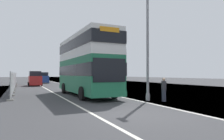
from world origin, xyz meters
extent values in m
cube|color=#38383A|center=(0.00, 0.00, -0.05)|extent=(140.00, 280.00, 0.10)
cube|color=#B2AFA8|center=(2.82, 0.00, 0.00)|extent=(0.24, 196.00, 0.01)
cube|color=silver|center=(-1.68, 0.00, 0.00)|extent=(0.16, 168.00, 0.01)
cube|color=#1E6B47|center=(0.48, 9.05, 1.78)|extent=(2.72, 10.15, 2.87)
cube|color=white|center=(0.48, 9.05, 3.42)|extent=(2.72, 10.15, 0.40)
cube|color=white|center=(0.48, 9.05, 4.40)|extent=(2.70, 10.04, 1.58)
cube|color=black|center=(0.48, 9.05, 2.21)|extent=(2.75, 10.25, 0.92)
cube|color=black|center=(0.48, 9.05, 4.40)|extent=(2.74, 10.20, 0.87)
cube|color=black|center=(0.56, 3.98, 2.14)|extent=(2.35, 0.10, 1.58)
cube|color=orange|center=(0.56, 3.98, 4.84)|extent=(1.40, 0.08, 0.32)
cube|color=#1E6B47|center=(0.48, 9.05, 0.53)|extent=(2.75, 10.25, 0.36)
cylinder|color=black|center=(-0.74, 5.89, 0.50)|extent=(0.32, 1.00, 1.00)
cylinder|color=black|center=(1.81, 5.94, 0.50)|extent=(0.32, 1.00, 1.00)
cylinder|color=black|center=(-0.85, 11.80, 0.50)|extent=(0.32, 1.00, 1.00)
cylinder|color=black|center=(1.71, 11.85, 0.50)|extent=(0.32, 1.00, 1.00)
cylinder|color=gray|center=(3.45, 3.81, 4.26)|extent=(0.18, 0.18, 8.52)
cylinder|color=gray|center=(3.45, 3.81, 0.25)|extent=(0.29, 0.29, 0.50)
cube|color=orange|center=(3.72, 9.52, 0.96)|extent=(1.55, 0.29, 0.20)
cube|color=white|center=(3.72, 9.52, 0.64)|extent=(1.55, 0.29, 0.20)
cube|color=orange|center=(3.03, 9.61, 0.48)|extent=(0.08, 0.08, 0.96)
cube|color=black|center=(3.03, 9.61, 0.04)|extent=(0.20, 0.45, 0.08)
cube|color=orange|center=(4.41, 9.43, 0.48)|extent=(0.08, 0.08, 0.96)
cube|color=black|center=(4.41, 9.43, 0.04)|extent=(0.20, 0.45, 0.08)
cube|color=#A8AAAD|center=(-5.43, 9.41, 1.04)|extent=(0.04, 3.26, 1.97)
cube|color=#A8AAAD|center=(-5.43, 12.81, 1.04)|extent=(0.04, 3.26, 1.97)
cube|color=#A8AAAD|center=(-5.43, 16.21, 1.04)|extent=(0.04, 3.26, 1.97)
cube|color=#A8AAAD|center=(-5.43, 19.61, 1.04)|extent=(0.04, 3.26, 1.97)
cube|color=#A8AAAD|center=(-5.43, 23.01, 1.04)|extent=(0.04, 3.26, 1.97)
cube|color=#A8AAAD|center=(-5.43, 26.41, 1.04)|extent=(0.04, 3.26, 1.97)
cube|color=#A8AAAD|center=(-5.43, 29.81, 1.04)|extent=(0.04, 3.26, 1.97)
cube|color=#A8AAAD|center=(-5.43, 33.21, 1.04)|extent=(0.04, 3.26, 1.97)
cylinder|color=#939699|center=(-5.43, 7.71, 1.04)|extent=(0.06, 0.06, 2.07)
cube|color=gray|center=(-5.43, 7.71, 0.06)|extent=(0.44, 0.20, 0.12)
cylinder|color=#939699|center=(-5.43, 11.11, 1.04)|extent=(0.06, 0.06, 2.07)
cube|color=gray|center=(-5.43, 11.11, 0.06)|extent=(0.44, 0.20, 0.12)
cylinder|color=#939699|center=(-5.43, 14.51, 1.04)|extent=(0.06, 0.06, 2.07)
cube|color=gray|center=(-5.43, 14.51, 0.06)|extent=(0.44, 0.20, 0.12)
cylinder|color=#939699|center=(-5.43, 17.91, 1.04)|extent=(0.06, 0.06, 2.07)
cube|color=gray|center=(-5.43, 17.91, 0.06)|extent=(0.44, 0.20, 0.12)
cylinder|color=#939699|center=(-5.43, 21.31, 1.04)|extent=(0.06, 0.06, 2.07)
cube|color=gray|center=(-5.43, 21.31, 0.06)|extent=(0.44, 0.20, 0.12)
cylinder|color=#939699|center=(-5.43, 24.71, 1.04)|extent=(0.06, 0.06, 2.07)
cube|color=gray|center=(-5.43, 24.71, 0.06)|extent=(0.44, 0.20, 0.12)
cylinder|color=#939699|center=(-5.43, 28.11, 1.04)|extent=(0.06, 0.06, 2.07)
cube|color=gray|center=(-5.43, 28.11, 0.06)|extent=(0.44, 0.20, 0.12)
cylinder|color=#939699|center=(-5.43, 31.51, 1.04)|extent=(0.06, 0.06, 2.07)
cube|color=gray|center=(-5.43, 31.51, 0.06)|extent=(0.44, 0.20, 0.12)
cylinder|color=#939699|center=(-5.43, 34.91, 1.04)|extent=(0.06, 0.06, 2.07)
cube|color=gray|center=(-5.43, 34.91, 0.06)|extent=(0.44, 0.20, 0.12)
cube|color=maroon|center=(-2.56, 26.72, 0.88)|extent=(1.85, 4.55, 1.39)
cube|color=black|center=(-2.56, 26.72, 1.96)|extent=(1.70, 2.50, 0.78)
cylinder|color=black|center=(-1.64, 28.13, 0.30)|extent=(0.20, 0.60, 0.60)
cylinder|color=black|center=(-3.48, 28.13, 0.30)|extent=(0.20, 0.60, 0.60)
cylinder|color=black|center=(-1.64, 25.31, 0.30)|extent=(0.20, 0.60, 0.60)
cylinder|color=black|center=(-3.48, 25.31, 0.30)|extent=(0.20, 0.60, 0.60)
cube|color=navy|center=(-0.31, 36.04, 0.86)|extent=(1.89, 3.82, 1.35)
cube|color=black|center=(-0.31, 36.04, 1.90)|extent=(1.74, 2.10, 0.73)
cylinder|color=black|center=(0.63, 37.23, 0.30)|extent=(0.20, 0.60, 0.60)
cylinder|color=black|center=(-1.26, 37.23, 0.30)|extent=(0.20, 0.60, 0.60)
cylinder|color=black|center=(0.63, 34.86, 0.30)|extent=(0.20, 0.60, 0.60)
cylinder|color=black|center=(-1.26, 34.86, 0.30)|extent=(0.20, 0.60, 0.60)
cube|color=gray|center=(-0.13, 42.72, 0.82)|extent=(1.86, 4.12, 1.28)
cube|color=black|center=(-0.13, 42.72, 1.87)|extent=(1.71, 2.27, 0.81)
cylinder|color=black|center=(0.80, 43.99, 0.30)|extent=(0.20, 0.60, 0.60)
cylinder|color=black|center=(-1.06, 43.99, 0.30)|extent=(0.20, 0.60, 0.60)
cylinder|color=black|center=(0.80, 41.44, 0.30)|extent=(0.20, 0.60, 0.60)
cylinder|color=black|center=(-1.06, 41.44, 0.30)|extent=(0.20, 0.60, 0.60)
cylinder|color=#2D3342|center=(4.20, 2.98, 0.41)|extent=(0.29, 0.29, 0.81)
cylinder|color=#333338|center=(4.20, 2.98, 1.11)|extent=(0.34, 0.34, 0.59)
sphere|color=tan|center=(4.20, 2.98, 1.52)|extent=(0.22, 0.22, 0.22)
camera|label=1|loc=(-4.84, -8.16, 1.88)|focal=32.41mm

